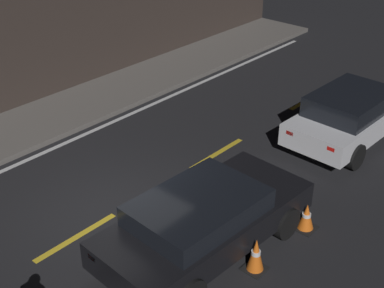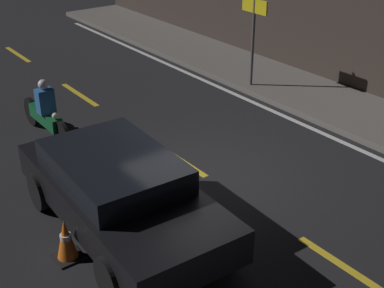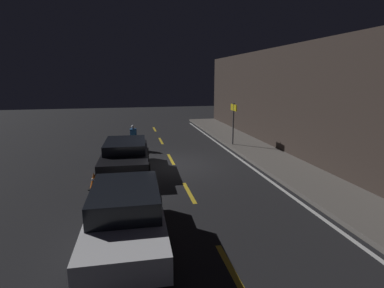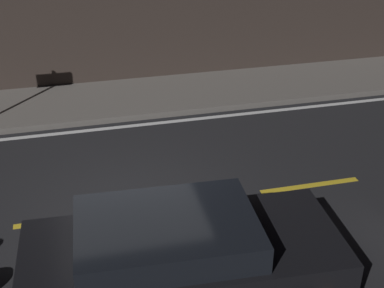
{
  "view_description": "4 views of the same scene",
  "coord_description": "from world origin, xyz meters",
  "px_view_note": "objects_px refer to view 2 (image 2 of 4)",
  "views": [
    {
      "loc": [
        -5.79,
        -7.42,
        6.96
      ],
      "look_at": [
        1.99,
        -0.49,
        1.1
      ],
      "focal_mm": 50.0,
      "sensor_mm": 36.0,
      "label": 1
    },
    {
      "loc": [
        7.09,
        -5.72,
        5.35
      ],
      "look_at": [
        0.04,
        -0.37,
        0.85
      ],
      "focal_mm": 50.0,
      "sensor_mm": 36.0,
      "label": 2
    },
    {
      "loc": [
        13.26,
        -1.99,
        3.99
      ],
      "look_at": [
        1.45,
        0.55,
        1.29
      ],
      "focal_mm": 28.0,
      "sensor_mm": 36.0,
      "label": 3
    },
    {
      "loc": [
        -0.76,
        -7.88,
        5.63
      ],
      "look_at": [
        1.16,
        0.0,
        1.21
      ],
      "focal_mm": 50.0,
      "sensor_mm": 36.0,
      "label": 4
    }
  ],
  "objects_px": {
    "shop_sign": "(254,24)",
    "van_black": "(119,190)",
    "traffic_cone_near": "(66,240)",
    "motorcycle": "(45,114)"
  },
  "relations": [
    {
      "from": "motorcycle",
      "to": "shop_sign",
      "type": "height_order",
      "value": "shop_sign"
    },
    {
      "from": "motorcycle",
      "to": "shop_sign",
      "type": "bearing_deg",
      "value": 84.09
    },
    {
      "from": "motorcycle",
      "to": "van_black",
      "type": "bearing_deg",
      "value": -6.31
    },
    {
      "from": "van_black",
      "to": "motorcycle",
      "type": "height_order",
      "value": "motorcycle"
    },
    {
      "from": "van_black",
      "to": "motorcycle",
      "type": "bearing_deg",
      "value": 176.61
    },
    {
      "from": "traffic_cone_near",
      "to": "shop_sign",
      "type": "bearing_deg",
      "value": 116.79
    },
    {
      "from": "shop_sign",
      "to": "traffic_cone_near",
      "type": "bearing_deg",
      "value": -63.21
    },
    {
      "from": "shop_sign",
      "to": "van_black",
      "type": "bearing_deg",
      "value": -60.72
    },
    {
      "from": "van_black",
      "to": "shop_sign",
      "type": "distance_m",
      "value": 7.11
    },
    {
      "from": "traffic_cone_near",
      "to": "motorcycle",
      "type": "bearing_deg",
      "value": 160.23
    }
  ]
}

